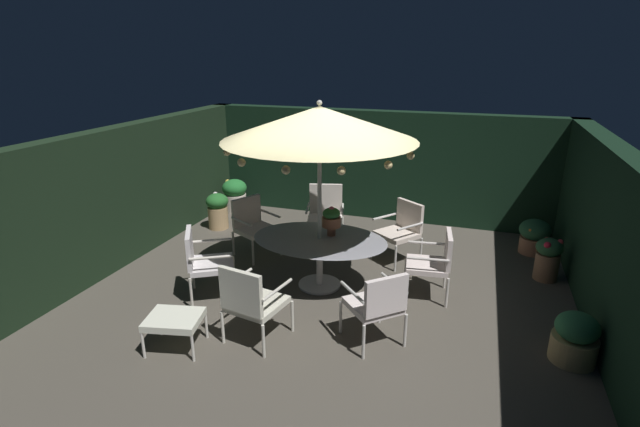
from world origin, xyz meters
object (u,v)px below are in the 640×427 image
patio_chair_southwest (402,227)px  potted_plant_back_right (575,338)px  patio_chair_east (251,300)px  patio_chair_southeast (378,302)px  patio_dining_table (320,246)px  potted_plant_left_near (218,210)px  patio_chair_north (253,223)px  potted_plant_back_center (548,258)px  centerpiece_planter (331,219)px  patio_chair_northeast (204,259)px  patio_umbrella (319,124)px  potted_plant_left_far (534,235)px  patio_chair_west (325,211)px  ottoman_footrest (174,320)px  patio_chair_south (435,260)px  potted_plant_front_corner (235,195)px

patio_chair_southwest → potted_plant_back_right: patio_chair_southwest is taller
patio_chair_east → patio_chair_southeast: 1.41m
patio_chair_southeast → patio_chair_southwest: 2.40m
patio_dining_table → potted_plant_left_near: bearing=148.0°
patio_chair_north → potted_plant_back_center: patio_chair_north is taller
centerpiece_planter → patio_chair_southeast: bearing=-54.2°
patio_chair_northeast → patio_chair_southwest: patio_chair_northeast is taller
patio_umbrella → potted_plant_left_far: 4.21m
patio_chair_northeast → patio_chair_southwest: bearing=41.8°
centerpiece_planter → patio_chair_southwest: 1.43m
patio_chair_west → potted_plant_left_near: (-2.14, 0.07, -0.22)m
patio_chair_northeast → potted_plant_left_far: 5.28m
patio_chair_east → ottoman_footrest: (-0.77, -0.38, -0.20)m
patio_chair_east → centerpiece_planter: bearing=76.6°
centerpiece_planter → potted_plant_left_near: centerpiece_planter is taller
potted_plant_left_far → potted_plant_left_near: bearing=-173.6°
patio_umbrella → patio_chair_south: size_ratio=2.80×
patio_chair_south → potted_plant_back_center: 1.86m
potted_plant_left_near → potted_plant_back_center: 5.63m
centerpiece_planter → patio_chair_southeast: 1.67m
potted_plant_left_far → potted_plant_back_center: bearing=-84.2°
patio_dining_table → patio_chair_southeast: bearing=-47.1°
potted_plant_back_right → ottoman_footrest: bearing=-164.6°
centerpiece_planter → patio_chair_east: size_ratio=0.44×
patio_chair_east → potted_plant_front_corner: (-2.41, 4.10, -0.18)m
patio_chair_north → potted_plant_left_near: (-1.15, 0.86, -0.17)m
patio_chair_north → patio_dining_table: bearing=-27.7°
patio_chair_west → patio_chair_southeast: bearing=-61.2°
potted_plant_back_center → ottoman_footrest: bearing=-142.6°
ottoman_footrest → potted_plant_front_corner: 4.77m
patio_chair_northeast → patio_chair_east: bearing=-35.2°
patio_chair_south → potted_plant_left_near: 4.33m
patio_chair_north → patio_chair_south: 2.99m
potted_plant_front_corner → potted_plant_left_far: 5.69m
patio_chair_south → patio_chair_north: bearing=169.7°
patio_chair_north → patio_chair_southeast: patio_chair_north is taller
potted_plant_left_near → patio_chair_northeast: bearing=-63.5°
patio_chair_southeast → patio_chair_west: (-1.47, 2.67, 0.04)m
patio_chair_north → potted_plant_left_far: (4.37, 1.48, -0.23)m
centerpiece_planter → potted_plant_front_corner: centerpiece_planter is taller
patio_chair_east → potted_plant_left_near: bearing=125.6°
patio_chair_north → potted_plant_back_right: 4.78m
potted_plant_left_far → potted_plant_back_right: bearing=-86.9°
patio_chair_north → patio_chair_east: (1.10, -2.28, 0.01)m
patio_chair_north → potted_plant_left_near: size_ratio=1.38×
patio_chair_southeast → patio_chair_south: (0.49, 1.34, 0.00)m
patio_umbrella → potted_plant_left_far: patio_umbrella is taller
patio_chair_west → potted_plant_back_right: size_ratio=1.80×
potted_plant_left_near → patio_dining_table: bearing=-32.0°
patio_chair_south → patio_chair_east: bearing=-136.6°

